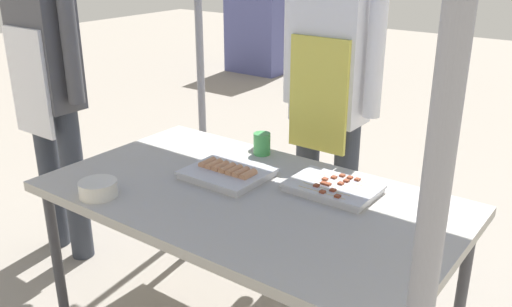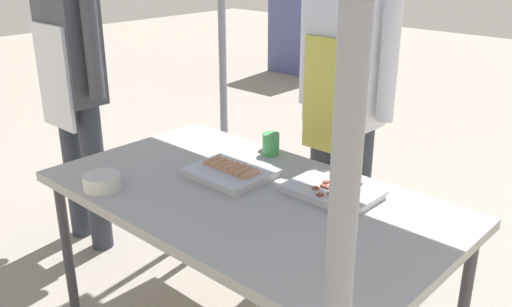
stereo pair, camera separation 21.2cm
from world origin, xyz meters
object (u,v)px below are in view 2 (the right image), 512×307
condiment_bowl (102,182)px  vendor_woman (344,93)px  tray_meat_skewers (333,191)px  stall_table (247,205)px  drink_cup_near_edge (271,144)px  neighbor_stall_left (305,0)px  tray_grilled_sausages (231,172)px  customer_nearby (72,74)px

condiment_bowl → vendor_woman: vendor_woman is taller
tray_meat_skewers → vendor_woman: vendor_woman is taller
stall_table → condiment_bowl: size_ratio=10.97×
drink_cup_near_edge → neighbor_stall_left: 5.06m
tray_grilled_sausages → tray_meat_skewers: tray_grilled_sausages is taller
tray_meat_skewers → neighbor_stall_left: neighbor_stall_left is taller
neighbor_stall_left → tray_grilled_sausages: bearing=-55.4°
stall_table → tray_meat_skewers: (0.25, 0.21, 0.07)m
drink_cup_near_edge → customer_nearby: size_ratio=0.06×
condiment_bowl → vendor_woman: 1.18m
condiment_bowl → tray_meat_skewers: bearing=38.8°
tray_meat_skewers → condiment_bowl: (-0.70, -0.56, 0.01)m
condiment_bowl → customer_nearby: customer_nearby is taller
customer_nearby → stall_table: bearing=-2.7°
neighbor_stall_left → customer_nearby: bearing=-67.2°
condiment_bowl → drink_cup_near_edge: bearing=71.6°
vendor_woman → tray_meat_skewers: bearing=121.6°
customer_nearby → tray_meat_skewers: bearing=5.2°
stall_table → tray_grilled_sausages: (-0.16, 0.08, 0.07)m
tray_grilled_sausages → customer_nearby: customer_nearby is taller
condiment_bowl → vendor_woman: bearing=71.4°
tray_grilled_sausages → stall_table: bearing=-24.6°
drink_cup_near_edge → customer_nearby: bearing=-164.7°
condiment_bowl → drink_cup_near_edge: size_ratio=1.46×
vendor_woman → stall_table: bearing=95.8°
tray_meat_skewers → vendor_woman: 0.67m
tray_meat_skewers → drink_cup_near_edge: bearing=160.3°
tray_meat_skewers → customer_nearby: 1.61m
stall_table → neighbor_stall_left: bearing=125.5°
drink_cup_near_edge → customer_nearby: customer_nearby is taller
vendor_woman → customer_nearby: 1.43m
stall_table → customer_nearby: (-1.33, 0.06, 0.30)m
drink_cup_near_edge → vendor_woman: size_ratio=0.06×
tray_meat_skewers → vendor_woman: bearing=121.6°
vendor_woman → customer_nearby: (-1.26, -0.68, 0.01)m
condiment_bowl → vendor_woman: (0.37, 1.10, 0.21)m
tray_meat_skewers → condiment_bowl: condiment_bowl is taller
stall_table → neighbor_stall_left: size_ratio=0.86×
stall_table → condiment_bowl: bearing=-141.5°
tray_meat_skewers → condiment_bowl: size_ratio=2.35×
condiment_bowl → neighbor_stall_left: size_ratio=0.08×
tray_grilled_sausages → condiment_bowl: bearing=-123.1°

